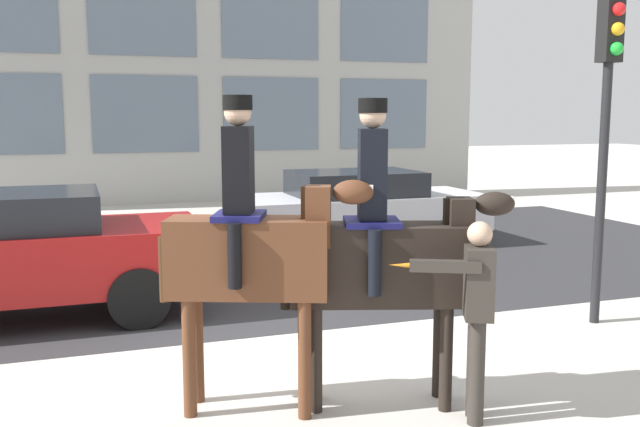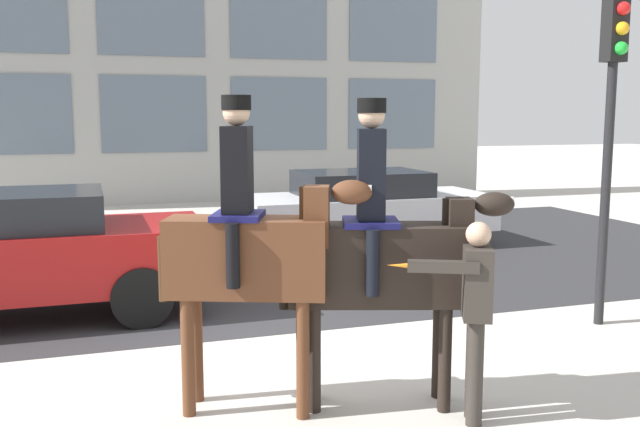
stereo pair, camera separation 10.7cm
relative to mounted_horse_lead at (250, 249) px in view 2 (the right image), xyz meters
The scene contains 8 objects.
ground_plane 2.04m from the mounted_horse_lead, 68.01° to the left, with size 80.00×80.00×0.00m, color beige.
road_surface 6.32m from the mounted_horse_lead, 84.78° to the left, with size 19.94×8.50×0.01m.
mounted_horse_lead is the anchor object (origin of this frame).
mounted_horse_companion 1.11m from the mounted_horse_lead, 12.67° to the right, with size 1.90×0.88×2.61m.
pedestrian_bystander 1.87m from the mounted_horse_lead, 25.97° to the right, with size 0.92×0.46×1.65m.
street_car_near_lane 4.13m from the mounted_horse_lead, 121.10° to the left, with size 4.48×1.87×1.56m.
street_car_far_lane 7.60m from the mounted_horse_lead, 60.98° to the left, with size 4.62×1.93×1.42m.
traffic_light 4.76m from the mounted_horse_lead, 13.99° to the left, with size 0.24×0.29×3.78m.
Camera 2 is at (-1.81, -7.05, 2.50)m, focal length 40.00 mm.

